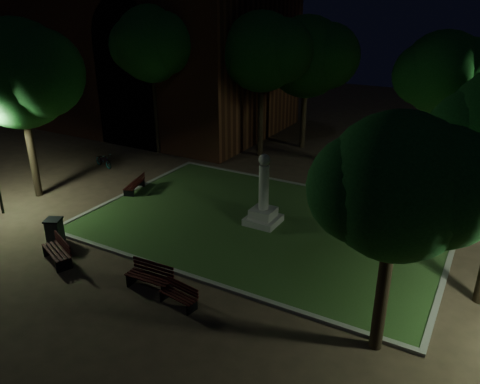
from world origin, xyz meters
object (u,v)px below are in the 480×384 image
(monument, at_px, (263,205))
(bench_near_right, at_px, (179,295))
(bench_near_left, at_px, (150,277))
(bench_west_near, at_px, (58,252))
(bicycle, at_px, (104,160))
(trash_bin, at_px, (55,231))
(bench_left_side, at_px, (135,185))

(monument, distance_m, bench_near_right, 6.60)
(bench_near_right, bearing_deg, monument, 100.51)
(bench_near_left, xyz_separation_m, bench_near_right, (1.44, -0.29, -0.08))
(bench_west_near, bearing_deg, bicycle, 148.28)
(monument, bearing_deg, trash_bin, -139.63)
(monument, height_order, bench_left_side, monument)
(bench_near_right, xyz_separation_m, bench_west_near, (-5.59, -0.06, 0.09))
(bench_near_left, height_order, trash_bin, trash_bin)
(monument, bearing_deg, bench_west_near, -128.69)
(bench_west_near, relative_size, bench_left_side, 1.07)
(monument, distance_m, bench_west_near, 8.51)
(bench_near_left, relative_size, bench_left_side, 1.02)
(monument, relative_size, bench_near_left, 1.87)
(bench_west_near, bearing_deg, bench_left_side, 129.60)
(bench_near_left, distance_m, trash_bin, 5.52)
(bench_left_side, relative_size, trash_bin, 1.58)
(bench_left_side, bearing_deg, bicycle, -134.52)
(bicycle, bearing_deg, bench_west_near, -130.96)
(bench_near_right, xyz_separation_m, bicycle, (-11.98, 8.77, 0.06))
(bench_west_near, bearing_deg, bench_near_right, 23.03)
(bench_west_near, distance_m, bench_left_side, 7.00)
(trash_bin, bearing_deg, monument, 40.37)
(bench_near_left, relative_size, bicycle, 1.09)
(bench_near_left, relative_size, trash_bin, 1.62)
(bench_near_right, height_order, bench_west_near, bench_west_near)
(bench_near_right, relative_size, bench_left_side, 0.85)
(bench_near_left, bearing_deg, bench_near_right, -13.67)
(bench_west_near, xyz_separation_m, bicycle, (-6.39, 8.83, -0.03))
(bench_near_right, distance_m, bench_left_side, 10.12)
(bench_near_right, bearing_deg, bicycle, 151.88)
(bench_near_left, bearing_deg, bicycle, 138.79)
(trash_bin, height_order, bicycle, trash_bin)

